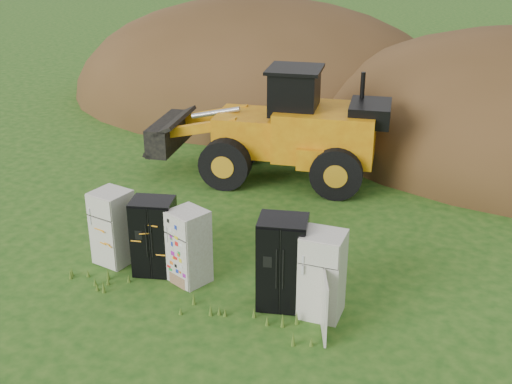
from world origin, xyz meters
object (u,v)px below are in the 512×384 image
(fridge_open_door, at_px, (322,275))
(fridge_leftmost, at_px, (113,227))
(fridge_black_side, at_px, (154,236))
(wheel_loader, at_px, (265,123))
(fridge_sticker, at_px, (189,247))
(fridge_black_right, at_px, (282,262))

(fridge_open_door, bearing_deg, fridge_leftmost, 175.36)
(fridge_leftmost, xyz_separation_m, fridge_black_side, (1.05, -0.00, 0.00))
(fridge_leftmost, distance_m, wheel_loader, 6.10)
(fridge_black_side, height_order, fridge_sticker, fridge_black_side)
(fridge_leftmost, bearing_deg, fridge_black_side, 7.85)
(fridge_black_side, bearing_deg, fridge_leftmost, 162.45)
(fridge_leftmost, height_order, fridge_sticker, fridge_leftmost)
(fridge_black_right, xyz_separation_m, fridge_open_door, (0.81, -0.00, -0.07))
(fridge_black_side, height_order, wheel_loader, wheel_loader)
(fridge_sticker, distance_m, fridge_open_door, 2.88)
(fridge_sticker, xyz_separation_m, fridge_black_right, (2.07, -0.02, 0.13))
(fridge_black_right, relative_size, fridge_open_door, 1.08)
(fridge_sticker, relative_size, fridge_black_right, 0.86)
(wheel_loader, bearing_deg, fridge_black_side, -101.02)
(fridge_sticker, height_order, wheel_loader, wheel_loader)
(wheel_loader, bearing_deg, fridge_open_door, -69.51)
(fridge_leftmost, bearing_deg, fridge_open_door, 7.32)
(fridge_black_side, relative_size, fridge_black_right, 0.90)
(fridge_leftmost, height_order, fridge_open_door, fridge_open_door)
(fridge_leftmost, relative_size, fridge_black_side, 1.00)
(fridge_sticker, xyz_separation_m, fridge_open_door, (2.88, -0.02, 0.06))
(fridge_open_door, bearing_deg, wheel_loader, 118.55)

